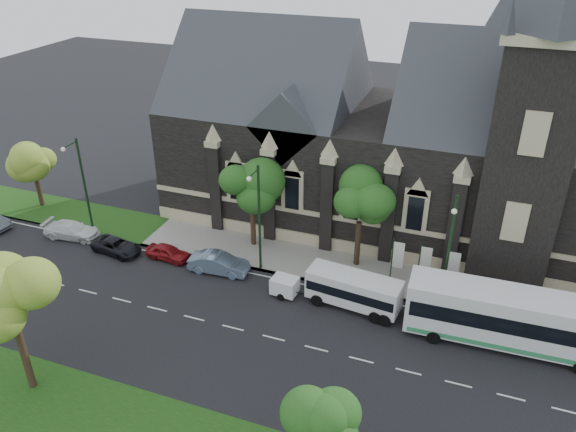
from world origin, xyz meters
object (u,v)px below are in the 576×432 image
at_px(tree_walk_right, 364,200).
at_px(car_far_white, 72,230).
at_px(sedan, 219,263).
at_px(street_lamp_mid, 258,214).
at_px(tour_coach, 515,319).
at_px(box_trailer, 285,286).
at_px(street_lamp_near, 449,248).
at_px(tree_park_near, 14,298).
at_px(banner_flag_left, 396,257).
at_px(banner_flag_right, 451,268).
at_px(street_lamp_far, 82,182).
at_px(car_far_black, 117,246).
at_px(car_far_red, 168,252).
at_px(tree_walk_left, 255,184).
at_px(shuttle_bus, 354,289).
at_px(tree_park_east, 323,418).
at_px(tree_walk_far, 35,162).
at_px(banner_flag_center, 423,262).

xyz_separation_m(tree_walk_right, car_far_white, (-24.56, -4.51, -5.11)).
bearing_deg(sedan, street_lamp_mid, -71.63).
xyz_separation_m(tour_coach, box_trailer, (-15.78, -0.01, -1.33)).
xyz_separation_m(street_lamp_near, car_far_white, (-31.35, -0.89, -4.40)).
height_order(tree_park_near, tour_coach, tree_park_near).
bearing_deg(banner_flag_left, banner_flag_right, 0.00).
xyz_separation_m(street_lamp_far, car_far_black, (3.79, -1.65, -4.50)).
height_order(banner_flag_left, car_far_red, banner_flag_left).
height_order(tree_walk_right, tree_walk_left, tree_walk_right).
bearing_deg(shuttle_bus, car_far_red, -177.08).
relative_size(tree_park_east, banner_flag_right, 1.57).
distance_m(tree_park_east, tree_walk_right, 20.29).
bearing_deg(car_far_red, street_lamp_far, 85.03).
bearing_deg(tree_park_near, tree_walk_left, 72.95).
xyz_separation_m(tree_walk_right, sedan, (-10.14, -4.89, -5.03)).
relative_size(tree_walk_left, car_far_white, 1.56).
distance_m(tree_walk_far, street_lamp_near, 37.95).
bearing_deg(banner_flag_center, sedan, -168.22).
distance_m(street_lamp_far, sedan, 13.83).
height_order(tree_walk_far, box_trailer, tree_walk_far).
distance_m(shuttle_bus, sedan, 11.08).
bearing_deg(street_lamp_near, banner_flag_right, 81.44).
bearing_deg(street_lamp_mid, car_far_black, -172.31).
xyz_separation_m(tour_coach, sedan, (-21.71, 1.04, -1.37)).
relative_size(tree_park_near, tree_walk_far, 1.36).
bearing_deg(street_lamp_mid, shuttle_bus, -13.32).
bearing_deg(tree_walk_right, tree_park_near, -127.56).
relative_size(street_lamp_mid, banner_flag_left, 2.25).
bearing_deg(car_far_black, sedan, -79.79).
bearing_deg(tree_walk_right, shuttle_bus, -80.78).
relative_size(banner_flag_left, box_trailer, 1.44).
distance_m(tree_park_east, banner_flag_right, 18.91).
relative_size(banner_flag_center, shuttle_bus, 0.58).
bearing_deg(shuttle_bus, street_lamp_mid, 172.78).
height_order(box_trailer, car_far_red, box_trailer).
relative_size(banner_flag_right, tour_coach, 0.29).
height_order(tree_walk_right, tree_walk_far, tree_walk_right).
bearing_deg(street_lamp_far, shuttle_bus, -4.55).
xyz_separation_m(box_trailer, car_far_white, (-20.35, 1.43, -0.12)).
distance_m(street_lamp_mid, box_trailer, 5.72).
bearing_deg(street_lamp_far, car_far_black, -23.52).
bearing_deg(banner_flag_right, banner_flag_left, 180.00).
bearing_deg(car_far_black, car_far_red, -74.57).
distance_m(banner_flag_right, shuttle_bus, 7.32).
xyz_separation_m(tree_walk_right, tree_walk_left, (-9.01, -0.01, -0.08)).
bearing_deg(shuttle_bus, tree_park_east, -75.79).
distance_m(tree_walk_right, banner_flag_right, 8.05).
bearing_deg(car_far_red, tree_walk_left, -49.39).
height_order(street_lamp_near, shuttle_bus, street_lamp_near).
xyz_separation_m(tree_park_near, tree_park_east, (17.95, -0.55, -1.80)).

